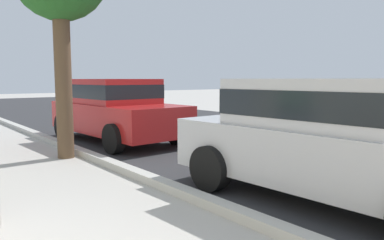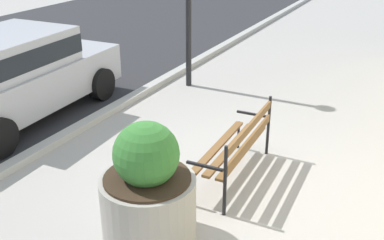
{
  "view_description": "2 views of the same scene",
  "coord_description": "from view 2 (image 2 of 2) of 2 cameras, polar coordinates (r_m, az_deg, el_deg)",
  "views": [
    {
      "loc": [
        2.82,
        0.02,
        1.55
      ],
      "look_at": [
        -2.48,
        4.26,
        0.8
      ],
      "focal_mm": 34.42,
      "sensor_mm": 36.0,
      "label": 1
    },
    {
      "loc": [
        -5.05,
        -2.1,
        3.37
      ],
      "look_at": [
        0.15,
        0.62,
        0.75
      ],
      "focal_mm": 42.77,
      "sensor_mm": 36.0,
      "label": 2
    }
  ],
  "objects": [
    {
      "name": "ground_plane",
      "position": [
        6.42,
        4.29,
        -7.66
      ],
      "size": [
        80.0,
        80.0,
        0.0
      ],
      "primitive_type": "plane",
      "color": "#ADA8A0"
    },
    {
      "name": "curb_stone",
      "position": [
        7.84,
        -15.51,
        -1.86
      ],
      "size": [
        60.0,
        0.2,
        0.12
      ],
      "primitive_type": "cube",
      "color": "#B2AFA8",
      "rests_on": "ground"
    },
    {
      "name": "park_bench",
      "position": [
        6.26,
        5.79,
        -2.94
      ],
      "size": [
        1.82,
        0.59,
        0.95
      ],
      "color": "brown",
      "rests_on": "ground"
    },
    {
      "name": "concrete_planter",
      "position": [
        5.07,
        -5.51,
        -9.18
      ],
      "size": [
        1.05,
        1.05,
        1.45
      ],
      "color": "#A8A399",
      "rests_on": "ground"
    },
    {
      "name": "parked_car_silver",
      "position": [
        8.69,
        -21.42,
        5.44
      ],
      "size": [
        4.17,
        2.07,
        1.56
      ],
      "color": "#B7B7BC",
      "rests_on": "ground"
    }
  ]
}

